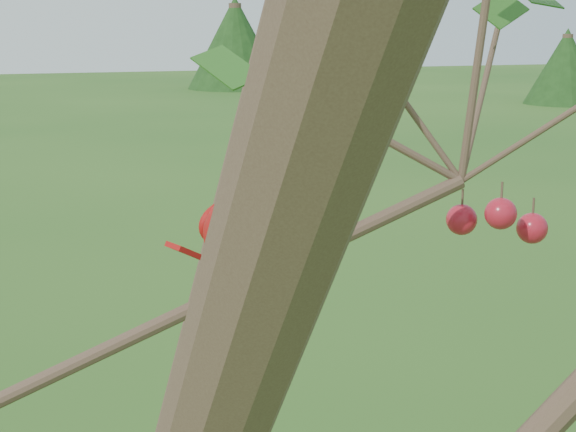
% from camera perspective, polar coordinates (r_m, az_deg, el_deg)
% --- Properties ---
extents(crabapple_tree, '(2.35, 2.05, 2.95)m').
position_cam_1_polar(crabapple_tree, '(0.90, -17.15, -5.41)').
color(crabapple_tree, '#4A3327').
rests_on(crabapple_tree, ground).
extents(cardinal, '(0.21, 0.14, 0.15)m').
position_cam_1_polar(cardinal, '(1.03, -1.85, -0.57)').
color(cardinal, '#A20D0F').
rests_on(cardinal, ground).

